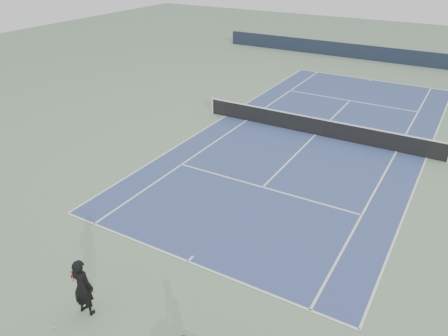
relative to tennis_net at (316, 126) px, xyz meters
The scene contains 6 objects.
ground 0.50m from the tennis_net, ahead, with size 80.00×80.00×0.00m, color gray.
court_surface 0.50m from the tennis_net, ahead, with size 10.97×23.77×0.01m, color #34467A.
tennis_net is the anchor object (origin of this frame).
windscreen_far 17.89m from the tennis_net, 90.00° to the left, with size 30.00×0.25×1.20m, color black.
tennis_player 15.09m from the tennis_net, 94.61° to the right, with size 0.82×0.57×1.79m.
tennis_ball 15.98m from the tennis_net, 95.54° to the right, with size 0.06×0.06×0.06m, color yellow.
Camera 1 is at (6.55, -20.78, 9.14)m, focal length 35.00 mm.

